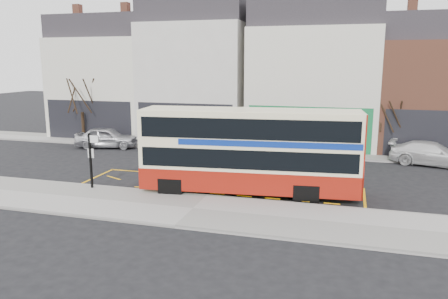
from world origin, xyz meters
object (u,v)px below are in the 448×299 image
(street_tree_left, at_px, (81,86))
(car_white, at_px, (432,154))
(car_silver, at_px, (107,137))
(car_grey, at_px, (229,147))
(street_tree_right, at_px, (391,107))
(double_decker_bus, at_px, (250,150))
(bus_stop_post, at_px, (91,155))

(street_tree_left, bearing_deg, car_white, -2.65)
(car_silver, relative_size, street_tree_left, 0.70)
(car_silver, height_order, car_white, car_silver)
(car_grey, xyz_separation_m, street_tree_right, (10.11, 2.81, 2.61))
(car_silver, distance_m, car_white, 21.85)
(double_decker_bus, relative_size, bus_stop_post, 3.82)
(double_decker_bus, distance_m, bus_stop_post, 7.64)
(car_grey, distance_m, street_tree_left, 13.13)
(street_tree_left, bearing_deg, double_decker_bus, -32.50)
(car_grey, height_order, street_tree_right, street_tree_right)
(car_white, relative_size, street_tree_left, 0.77)
(bus_stop_post, distance_m, street_tree_right, 18.89)
(bus_stop_post, height_order, car_white, bus_stop_post)
(car_silver, xyz_separation_m, street_tree_right, (19.47, 2.33, 2.52))
(bus_stop_post, relative_size, street_tree_left, 0.43)
(street_tree_left, bearing_deg, street_tree_right, 1.59)
(double_decker_bus, relative_size, street_tree_left, 1.63)
(car_silver, distance_m, street_tree_left, 4.99)
(double_decker_bus, bearing_deg, car_grey, 106.31)
(street_tree_left, bearing_deg, car_silver, -29.12)
(street_tree_right, bearing_deg, street_tree_left, -178.41)
(car_grey, xyz_separation_m, street_tree_left, (-12.42, 2.18, 3.64))
(double_decker_bus, distance_m, car_white, 12.88)
(car_silver, relative_size, car_white, 0.91)
(double_decker_bus, height_order, car_silver, double_decker_bus)
(double_decker_bus, xyz_separation_m, street_tree_left, (-15.59, 9.93, 2.18))
(bus_stop_post, xyz_separation_m, car_white, (16.78, 10.34, -1.08))
(car_white, bearing_deg, street_tree_left, 99.72)
(double_decker_bus, xyz_separation_m, car_grey, (-3.17, 7.75, -1.46))
(car_grey, relative_size, car_white, 0.82)
(car_grey, relative_size, street_tree_left, 0.64)
(bus_stop_post, bearing_deg, street_tree_right, 40.12)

